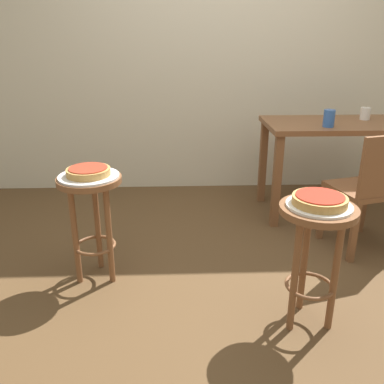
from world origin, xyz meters
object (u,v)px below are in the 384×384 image
(pizza_middle, at_px, (88,171))
(wooden_chair, at_px, (371,188))
(serving_plate_foreground, at_px, (319,205))
(dining_table, at_px, (333,138))
(cup_near_edge, at_px, (329,118))
(stool_foreground, at_px, (315,239))
(stool_middle, at_px, (92,205))
(serving_plate_middle, at_px, (89,176))
(condiment_shaker, at_px, (329,115))
(pizza_foreground, at_px, (320,200))
(cup_far_edge, at_px, (365,114))

(pizza_middle, relative_size, wooden_chair, 0.29)
(serving_plate_foreground, relative_size, dining_table, 0.28)
(cup_near_edge, bearing_deg, stool_foreground, -110.57)
(stool_middle, relative_size, serving_plate_middle, 1.90)
(serving_plate_foreground, bearing_deg, condiment_shaker, 69.49)
(cup_near_edge, xyz_separation_m, wooden_chair, (0.15, -0.50, -0.37))
(serving_plate_foreground, distance_m, condiment_shaker, 1.61)
(cup_near_edge, height_order, wooden_chair, cup_near_edge)
(stool_middle, bearing_deg, serving_plate_foreground, -22.08)
(pizza_foreground, bearing_deg, cup_far_edge, 60.36)
(serving_plate_middle, bearing_deg, serving_plate_foreground, -22.08)
(stool_middle, xyz_separation_m, dining_table, (1.77, 0.96, 0.16))
(pizza_foreground, height_order, pizza_middle, same)
(serving_plate_foreground, distance_m, cup_far_edge, 1.77)
(serving_plate_foreground, xyz_separation_m, pizza_foreground, (0.00, 0.00, 0.03))
(serving_plate_foreground, xyz_separation_m, condiment_shaker, (0.56, 1.50, 0.15))
(serving_plate_foreground, relative_size, stool_middle, 0.47)
(stool_foreground, xyz_separation_m, dining_table, (0.59, 1.44, 0.16))
(serving_plate_middle, height_order, dining_table, dining_table)
(cup_near_edge, relative_size, cup_far_edge, 1.31)
(serving_plate_foreground, height_order, dining_table, dining_table)
(cup_far_edge, bearing_deg, stool_middle, -152.82)
(serving_plate_foreground, bearing_deg, wooden_chair, 50.44)
(stool_foreground, distance_m, cup_near_edge, 1.39)
(serving_plate_foreground, distance_m, serving_plate_middle, 1.27)
(pizza_foreground, xyz_separation_m, wooden_chair, (0.62, 0.75, -0.23))
(cup_near_edge, bearing_deg, cup_far_edge, 34.32)
(pizza_foreground, distance_m, cup_far_edge, 1.77)
(stool_middle, xyz_separation_m, serving_plate_middle, (-0.00, 0.00, 0.18))
(stool_foreground, relative_size, serving_plate_foreground, 2.11)
(pizza_middle, bearing_deg, condiment_shaker, 30.38)
(cup_far_edge, bearing_deg, pizza_foreground, -119.64)
(stool_foreground, distance_m, serving_plate_foreground, 0.18)
(dining_table, xyz_separation_m, condiment_shaker, (-0.03, 0.06, 0.17))
(dining_table, bearing_deg, pizza_foreground, -112.30)
(serving_plate_foreground, bearing_deg, cup_near_edge, 69.43)
(stool_middle, height_order, dining_table, dining_table)
(stool_foreground, height_order, condiment_shaker, condiment_shaker)
(pizza_foreground, xyz_separation_m, condiment_shaker, (0.56, 1.50, 0.12))
(pizza_foreground, bearing_deg, stool_middle, 157.92)
(pizza_foreground, xyz_separation_m, cup_far_edge, (0.87, 1.53, 0.13))
(condiment_shaker, xyz_separation_m, wooden_chair, (0.06, -0.74, -0.35))
(cup_far_edge, relative_size, wooden_chair, 0.12)
(stool_middle, distance_m, wooden_chair, 1.82)
(pizza_middle, xyz_separation_m, cup_near_edge, (1.65, 0.78, 0.14))
(stool_foreground, distance_m, serving_plate_middle, 1.28)
(pizza_foreground, relative_size, cup_near_edge, 2.01)
(serving_plate_middle, xyz_separation_m, condiment_shaker, (1.74, 1.02, 0.15))
(cup_near_edge, bearing_deg, serving_plate_middle, -154.70)
(serving_plate_middle, height_order, condiment_shaker, condiment_shaker)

